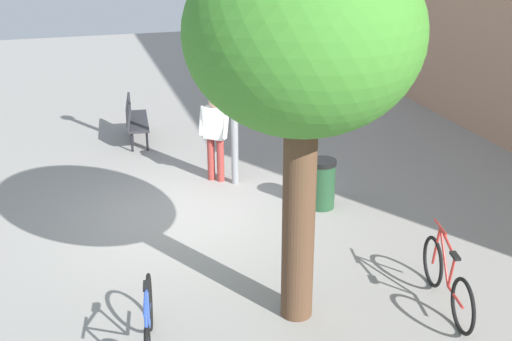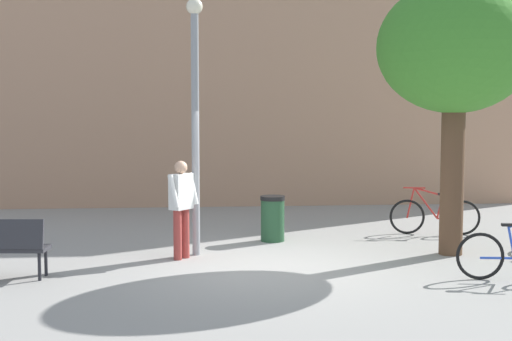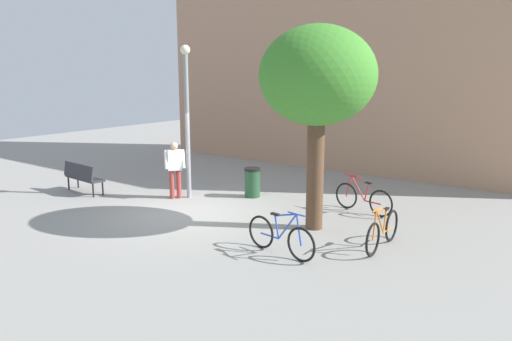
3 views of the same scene
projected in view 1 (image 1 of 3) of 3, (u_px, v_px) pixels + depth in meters
The scene contains 8 objects.
ground_plane at pixel (185, 218), 11.18m from camera, with size 36.00×36.00×0.00m, color gray.
lamppost at pixel (234, 48), 11.66m from camera, with size 0.28×0.28×4.41m.
person_by_lamppost at pixel (215, 132), 12.39m from camera, with size 0.55×0.60×1.67m.
park_bench at pixel (134, 117), 14.71m from camera, with size 1.63×0.60×0.92m.
plaza_tree at pixel (303, 39), 7.25m from camera, with size 2.67×2.67×4.74m.
bicycle_red at pixel (447, 280), 8.58m from camera, with size 1.78×0.40×0.97m.
bicycle_blue at pixel (149, 327), 7.64m from camera, with size 1.80×0.32×0.97m.
trash_bin at pixel (322, 184), 11.44m from camera, with size 0.48×0.48×0.88m.
Camera 1 is at (10.02, -1.67, 4.88)m, focal length 46.52 mm.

